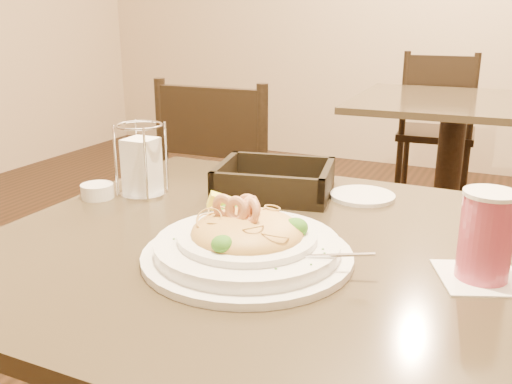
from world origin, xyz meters
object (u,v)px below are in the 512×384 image
at_px(dining_chair_far, 436,127).
at_px(bread_basket, 275,184).
at_px(background_table, 451,149).
at_px(dining_chair_near, 229,200).
at_px(butter_ramekin, 97,191).
at_px(side_plate, 362,196).
at_px(drink_glass, 486,237).
at_px(pasta_bowl, 247,241).
at_px(napkin_caddy, 142,165).
at_px(main_table, 252,353).

relative_size(dining_chair_far, bread_basket, 3.35).
relative_size(background_table, dining_chair_far, 1.00).
bearing_deg(dining_chair_near, dining_chair_far, -107.97).
bearing_deg(butter_ramekin, side_plate, 24.99).
xyz_separation_m(background_table, drink_glass, (0.25, -1.92, 0.31)).
height_order(pasta_bowl, butter_ramekin, pasta_bowl).
distance_m(background_table, drink_glass, 1.96).
relative_size(dining_chair_near, napkin_caddy, 5.85).
bearing_deg(pasta_bowl, napkin_caddy, 149.26).
bearing_deg(napkin_caddy, dining_chair_near, 103.17).
bearing_deg(dining_chair_near, napkin_caddy, 100.75).
xyz_separation_m(dining_chair_far, bread_basket, (-0.04, -2.27, 0.28)).
xyz_separation_m(background_table, napkin_caddy, (-0.45, -1.79, 0.31)).
relative_size(bread_basket, side_plate, 2.00).
relative_size(drink_glass, napkin_caddy, 1.00).
relative_size(dining_chair_far, side_plate, 6.68).
distance_m(side_plate, butter_ramekin, 0.57).
xyz_separation_m(main_table, dining_chair_far, (-0.02, 2.53, -0.02)).
distance_m(dining_chair_near, pasta_bowl, 1.10).
xyz_separation_m(main_table, side_plate, (0.12, 0.31, 0.24)).
distance_m(main_table, bread_basket, 0.37).
bearing_deg(side_plate, butter_ramekin, -155.01).
xyz_separation_m(pasta_bowl, napkin_caddy, (-0.36, 0.21, 0.04)).
height_order(drink_glass, napkin_caddy, napkin_caddy).
height_order(drink_glass, butter_ramekin, drink_glass).
relative_size(main_table, background_table, 0.96).
relative_size(bread_basket, butter_ramekin, 3.99).
bearing_deg(dining_chair_far, side_plate, 89.39).
xyz_separation_m(main_table, background_table, (0.13, 1.92, 0.00)).
xyz_separation_m(background_table, bread_basket, (-0.19, -1.66, 0.26)).
relative_size(pasta_bowl, side_plate, 2.72).
bearing_deg(napkin_caddy, bread_basket, 25.86).
height_order(bread_basket, side_plate, bread_basket).
height_order(main_table, background_table, same).
bearing_deg(pasta_bowl, drink_glass, 13.67).
distance_m(dining_chair_near, butter_ramekin, 0.83).
distance_m(pasta_bowl, drink_glass, 0.36).
relative_size(main_table, butter_ramekin, 12.92).
bearing_deg(napkin_caddy, pasta_bowl, -30.74).
bearing_deg(drink_glass, bread_basket, 150.51).
relative_size(background_table, butter_ramekin, 13.41).
relative_size(napkin_caddy, side_plate, 1.14).
relative_size(main_table, drink_glass, 5.64).
height_order(main_table, napkin_caddy, napkin_caddy).
bearing_deg(pasta_bowl, side_plate, 77.61).
bearing_deg(bread_basket, dining_chair_near, 125.98).
bearing_deg(dining_chair_far, pasta_bowl, 86.94).
bearing_deg(butter_ramekin, pasta_bowl, -19.25).
bearing_deg(bread_basket, drink_glass, -29.49).
bearing_deg(dining_chair_far, drink_glass, 94.85).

